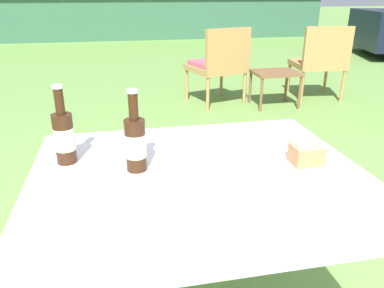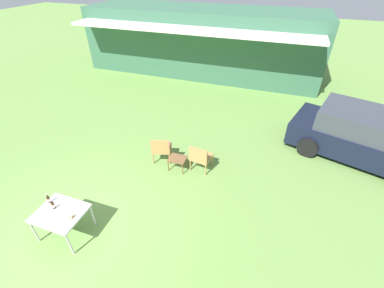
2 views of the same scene
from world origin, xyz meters
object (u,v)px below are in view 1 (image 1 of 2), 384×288
Objects in this scene: wicker_chair_cushioned at (219,63)px; cake_on_plate at (302,159)px; cola_bottle_near at (135,142)px; wicker_chair_plain at (321,59)px; garden_side_table at (276,76)px; patio_table at (199,189)px; cola_bottle_far at (64,136)px.

cake_on_plate is at bearing 62.28° from wicker_chair_cushioned.
wicker_chair_cushioned is at bearing 79.32° from cake_on_plate.
cola_bottle_near is at bearing 170.86° from cake_on_plate.
wicker_chair_plain is 4.05× the size of cake_on_plate.
garden_side_table is 3.09m from cake_on_plate.
patio_table is at bearing -117.72° from garden_side_table.
cola_bottle_near is (-2.28, -2.94, 0.31)m from wicker_chair_plain.
wicker_chair_plain is at bearing 16.56° from garden_side_table.
patio_table is at bearing -16.87° from cola_bottle_near.
wicker_chair_plain is at bearing 161.72° from wicker_chair_cushioned.
cola_bottle_far is (-2.49, -2.85, 0.31)m from wicker_chair_plain.
wicker_chair_cushioned is 3.17m from cola_bottle_near.
cola_bottle_far reaches higher than patio_table.
garden_side_table is 3.28m from cola_bottle_far.
cola_bottle_near is (-1.66, -2.76, 0.44)m from garden_side_table.
wicker_chair_cushioned is at bearing 70.16° from cola_bottle_near.
cola_bottle_far is at bearing 166.00° from cake_on_plate.
garden_side_table is 1.97× the size of cola_bottle_near.
wicker_chair_plain is (1.21, -0.03, 0.01)m from wicker_chair_cushioned.
cola_bottle_far reaches higher than garden_side_table.
wicker_chair_plain is at bearing 59.51° from cake_on_plate.
patio_table is at bearing 56.52° from wicker_chair_cushioned.
cola_bottle_near and cola_bottle_far have the same top height.
wicker_chair_plain is 3.73m from cola_bottle_near.
cola_bottle_far is at bearing -125.06° from garden_side_table.
patio_table is 4.00× the size of cola_bottle_near.
garden_side_table is at bearing 23.54° from wicker_chair_plain.
cola_bottle_far is (-0.21, 0.10, 0.00)m from cola_bottle_near.
cake_on_plate reaches higher than garden_side_table.
cola_bottle_far is at bearing 55.82° from wicker_chair_plain.
cake_on_plate is 0.73m from cola_bottle_far.
garden_side_table is at bearing 62.28° from patio_table.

